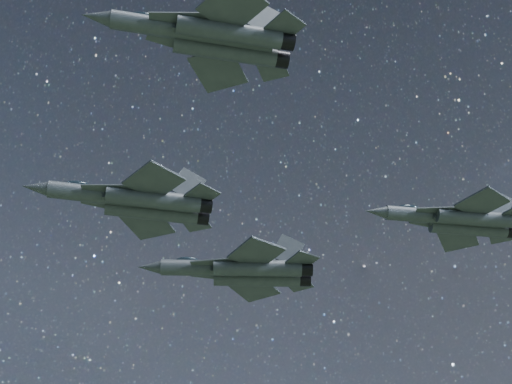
{
  "coord_description": "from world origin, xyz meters",
  "views": [
    {
      "loc": [
        -2.99,
        -55.18,
        110.75
      ],
      "look_at": [
        -0.0,
        1.19,
        152.44
      ],
      "focal_mm": 50.0,
      "sensor_mm": 36.0,
      "label": 1
    }
  ],
  "objects": [
    {
      "name": "jet_lead",
      "position": [
        -11.74,
        2.9,
        152.11
      ],
      "size": [
        19.55,
        13.59,
        4.91
      ],
      "rotation": [
        0.0,
        0.0,
        0.14
      ],
      "color": "#31383D"
    },
    {
      "name": "jet_left",
      "position": [
        -0.83,
        12.99,
        150.34
      ],
      "size": [
        19.9,
        14.17,
        5.07
      ],
      "rotation": [
        0.0,
        0.0,
        -0.02
      ],
      "color": "#31383D"
    },
    {
      "name": "jet_right",
      "position": [
        -4.64,
        -15.93,
        155.38
      ],
      "size": [
        18.06,
        12.54,
        4.54
      ],
      "rotation": [
        0.0,
        0.0,
        0.15
      ],
      "color": "#31383D"
    },
    {
      "name": "jet_slot",
      "position": [
        21.44,
        5.16,
        152.57
      ],
      "size": [
        17.37,
        12.22,
        4.39
      ],
      "rotation": [
        0.0,
        0.0,
        0.08
      ],
      "color": "#31383D"
    }
  ]
}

